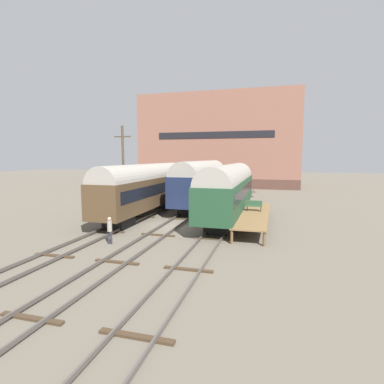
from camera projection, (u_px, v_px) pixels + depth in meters
The scene contains 12 objects.
ground_plane at pixel (171, 227), 25.05m from camera, with size 200.00×200.00×0.00m, color #60594C.
track_left at pixel (127, 222), 26.12m from camera, with size 2.60×60.00×0.26m.
track_middle at pixel (171, 225), 25.03m from camera, with size 2.60×60.00×0.26m.
track_right at pixel (220, 228), 23.95m from camera, with size 2.60×60.00×0.26m.
train_car_brown at pixel (146, 186), 29.63m from camera, with size 2.89×16.61×5.13m.
train_car_green at pixel (229, 188), 28.27m from camera, with size 3.05×17.10×5.13m.
train_car_navy at pixel (201, 181), 34.79m from camera, with size 3.04×15.82×5.38m.
station_platform at pixel (254, 214), 25.43m from camera, with size 2.43×12.23×1.04m.
bench at pixel (254, 205), 26.60m from camera, with size 1.40×0.40×0.91m.
person_worker at pixel (110, 228), 19.89m from camera, with size 0.32×0.32×1.83m.
utility_pole at pixel (123, 169), 30.18m from camera, with size 1.80×0.24×8.89m.
warehouse_building at pixel (220, 142), 61.58m from camera, with size 31.11×12.62×18.02m.
Camera 1 is at (8.22, -23.20, 5.77)m, focal length 28.00 mm.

